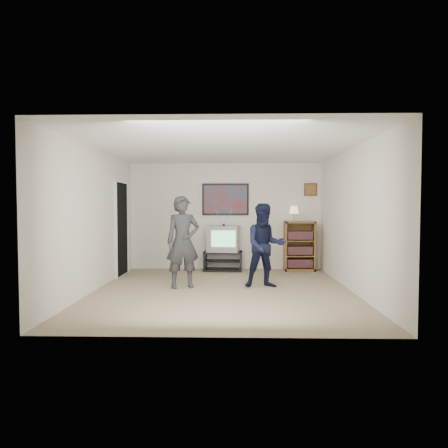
{
  "coord_description": "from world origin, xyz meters",
  "views": [
    {
      "loc": [
        0.19,
        -6.94,
        1.48
      ],
      "look_at": [
        0.01,
        0.6,
        1.15
      ],
      "focal_mm": 32.0,
      "sensor_mm": 36.0,
      "label": 1
    }
  ],
  "objects_px": {
    "media_stand": "(223,261)",
    "person_short": "(265,245)",
    "person_tall": "(183,242)",
    "bookshelf": "(299,246)",
    "crt_television": "(224,239)"
  },
  "relations": [
    {
      "from": "bookshelf",
      "to": "crt_television",
      "type": "bearing_deg",
      "value": -178.36
    },
    {
      "from": "crt_television",
      "to": "media_stand",
      "type": "bearing_deg",
      "value": -172.12
    },
    {
      "from": "crt_television",
      "to": "person_tall",
      "type": "xyz_separation_m",
      "value": [
        -0.69,
        -1.97,
        0.1
      ]
    },
    {
      "from": "media_stand",
      "to": "person_tall",
      "type": "xyz_separation_m",
      "value": [
        -0.68,
        -1.97,
        0.62
      ]
    },
    {
      "from": "media_stand",
      "to": "bookshelf",
      "type": "xyz_separation_m",
      "value": [
        1.76,
        0.05,
        0.35
      ]
    },
    {
      "from": "media_stand",
      "to": "crt_television",
      "type": "xyz_separation_m",
      "value": [
        0.01,
        0.0,
        0.52
      ]
    },
    {
      "from": "person_tall",
      "to": "person_short",
      "type": "relative_size",
      "value": 1.09
    },
    {
      "from": "media_stand",
      "to": "bookshelf",
      "type": "bearing_deg",
      "value": 4.54
    },
    {
      "from": "crt_television",
      "to": "bookshelf",
      "type": "bearing_deg",
      "value": 9.51
    },
    {
      "from": "crt_television",
      "to": "bookshelf",
      "type": "relative_size",
      "value": 0.62
    },
    {
      "from": "media_stand",
      "to": "person_short",
      "type": "distance_m",
      "value": 2.13
    },
    {
      "from": "media_stand",
      "to": "person_tall",
      "type": "distance_m",
      "value": 2.17
    },
    {
      "from": "crt_television",
      "to": "person_tall",
      "type": "relative_size",
      "value": 0.42
    },
    {
      "from": "media_stand",
      "to": "person_short",
      "type": "bearing_deg",
      "value": -63.69
    },
    {
      "from": "media_stand",
      "to": "crt_television",
      "type": "relative_size",
      "value": 1.3
    }
  ]
}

